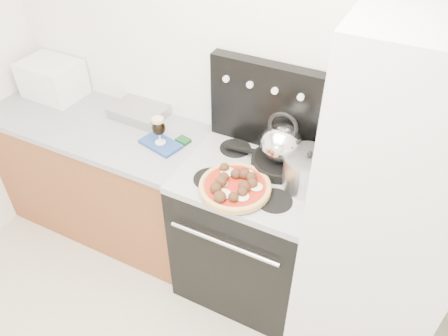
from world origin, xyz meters
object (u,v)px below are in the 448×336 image
Objects in this scene: stove_body at (250,234)px; pizza_pan at (235,190)px; stock_pot at (307,171)px; base_cabinet at (107,178)px; pizza at (235,185)px; toaster_oven at (52,79)px; beer_glass at (159,131)px; tea_kettle at (282,140)px; skillet at (279,162)px; fridge at (388,215)px; oven_mitt at (161,144)px.

stove_body is 0.52m from pizza_pan.
stock_pot reaches higher than pizza_pan.
base_cabinet is 3.97× the size of pizza.
base_cabinet is 1.11m from stove_body.
toaster_oven is at bearing 167.29° from pizza.
pizza is (0.57, -0.18, -0.05)m from beer_glass.
beer_glass is at bearing 162.77° from pizza_pan.
toaster_oven is at bearing 167.29° from pizza_pan.
stove_body is 2.41× the size of pizza.
beer_glass reaches higher than pizza_pan.
stock_pot is at bearing -18.40° from tea_kettle.
skillet is 1.26× the size of tea_kettle.
fridge is at bearing -7.02° from tea_kettle.
skillet reaches higher than stove_body.
pizza is at bearing -11.30° from toaster_oven.
stock_pot is (0.30, 0.21, 0.08)m from pizza_pan.
pizza is at bearing -98.81° from stove_body.
skillet reaches higher than pizza_pan.
stock_pot is (1.83, -0.14, -0.01)m from toaster_oven.
pizza_pan is at bearing 0.00° from pizza.
stove_body is 0.82m from beer_glass.
pizza_pan reaches higher than base_cabinet.
base_cabinet is 3.82× the size of toaster_oven.
oven_mitt is at bearing -8.56° from toaster_oven.
fridge is 5.21× the size of pizza.
stove_body is 2.59× the size of pizza_pan.
oven_mitt is 0.70× the size of pizza_pan.
base_cabinet is at bearing -169.98° from tea_kettle.
toaster_oven is 1.59× the size of oven_mitt.
tea_kettle reaches higher than toaster_oven.
tea_kettle is (0.69, 0.11, 0.18)m from oven_mitt.
stove_body is 0.55m from pizza.
skillet is (0.10, 0.11, 0.51)m from stove_body.
skillet is (-0.60, 0.14, -0.00)m from fridge.
beer_glass is at bearing -165.21° from tea_kettle.
fridge is 7.94× the size of oven_mitt.
beer_glass is 0.60m from pizza_pan.
stove_body is at bearing 177.95° from fridge.
beer_glass reaches higher than base_cabinet.
fridge is at bearing -2.05° from stove_body.
toaster_oven reaches higher than oven_mitt.
beer_glass is at bearing -178.02° from stock_pot.
base_cabinet is 1.38m from tea_kettle.
toaster_oven is 1.56× the size of stock_pot.
skillet is (1.66, -0.06, -0.07)m from toaster_oven.
tea_kettle is at bearing 48.24° from stove_body.
fridge is at bearing 11.44° from pizza_pan.
stove_body is 3.68× the size of oven_mitt.
pizza reaches higher than pizza_pan.
beer_glass is at bearing 0.00° from oven_mitt.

